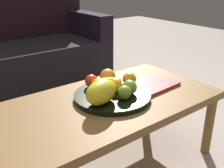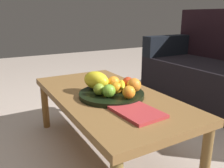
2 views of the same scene
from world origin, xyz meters
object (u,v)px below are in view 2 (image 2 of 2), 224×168
object	(u,v)px
fruit_bowl	(112,94)
apple_left	(99,89)
orange_front	(116,88)
magazine	(137,112)
melon_large_front	(96,80)
apple_right	(128,82)
orange_right	(134,85)
banana_bunch	(122,87)
apple_front	(109,91)
coffee_table	(107,101)
orange_back	(129,92)
orange_left	(113,83)

from	to	relation	value
fruit_bowl	apple_left	bearing A→B (deg)	-85.54
orange_front	magazine	xyz separation A→B (m)	(0.24, -0.03, -0.05)
melon_large_front	apple_right	xyz separation A→B (m)	(0.07, 0.18, -0.02)
orange_right	banana_bunch	size ratio (longest dim) A/B	0.50
fruit_bowl	banana_bunch	bearing A→B (deg)	87.22
melon_large_front	apple_front	size ratio (longest dim) A/B	2.46
melon_large_front	magazine	distance (m)	0.38
coffee_table	orange_back	bearing A→B (deg)	8.99
apple_front	orange_right	bearing A→B (deg)	92.03
banana_bunch	melon_large_front	bearing A→B (deg)	-132.11
orange_back	magazine	world-z (taller)	orange_back
banana_bunch	coffee_table	bearing A→B (deg)	-129.64
orange_front	apple_right	distance (m)	0.14
magazine	orange_right	bearing A→B (deg)	145.31
apple_left	magazine	bearing A→B (deg)	14.46
orange_back	fruit_bowl	bearing A→B (deg)	-168.86
coffee_table	fruit_bowl	bearing A→B (deg)	3.26
fruit_bowl	magazine	world-z (taller)	fruit_bowl
orange_right	apple_right	xyz separation A→B (m)	(-0.09, 0.02, -0.01)
fruit_bowl	apple_right	xyz separation A→B (m)	(-0.03, 0.13, 0.05)
orange_back	orange_right	bearing A→B (deg)	131.66
banana_bunch	fruit_bowl	bearing A→B (deg)	-92.78
coffee_table	fruit_bowl	distance (m)	0.07
coffee_table	orange_right	world-z (taller)	orange_right
orange_front	banana_bunch	size ratio (longest dim) A/B	0.41
fruit_bowl	apple_left	size ratio (longest dim) A/B	5.66
coffee_table	melon_large_front	bearing A→B (deg)	-135.16
orange_back	banana_bunch	bearing A→B (deg)	164.62
melon_large_front	magazine	bearing A→B (deg)	5.34
orange_back	banana_bunch	distance (m)	0.14
coffee_table	apple_right	distance (m)	0.17
apple_front	apple_right	world-z (taller)	apple_front
orange_front	apple_left	bearing A→B (deg)	-104.11
melon_large_front	orange_right	bearing A→B (deg)	45.90
apple_front	banana_bunch	xyz separation A→B (m)	(-0.06, 0.12, -0.01)
fruit_bowl	orange_right	size ratio (longest dim) A/B	4.54
orange_right	apple_front	bearing A→B (deg)	-87.97
apple_right	magazine	distance (m)	0.34
fruit_bowl	apple_right	size ratio (longest dim) A/B	5.64
magazine	orange_left	bearing A→B (deg)	166.68
orange_left	apple_right	world-z (taller)	orange_left
orange_left	orange_back	size ratio (longest dim) A/B	1.12
melon_large_front	apple_right	world-z (taller)	melon_large_front
apple_front	banana_bunch	bearing A→B (deg)	117.40
coffee_table	orange_right	bearing A→B (deg)	46.37
orange_front	orange_right	size ratio (longest dim) A/B	0.83
melon_large_front	orange_back	size ratio (longest dim) A/B	2.50
orange_left	apple_front	size ratio (longest dim) A/B	1.10
orange_front	orange_right	xyz separation A→B (m)	(0.03, 0.10, 0.01)
orange_right	orange_back	world-z (taller)	orange_right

